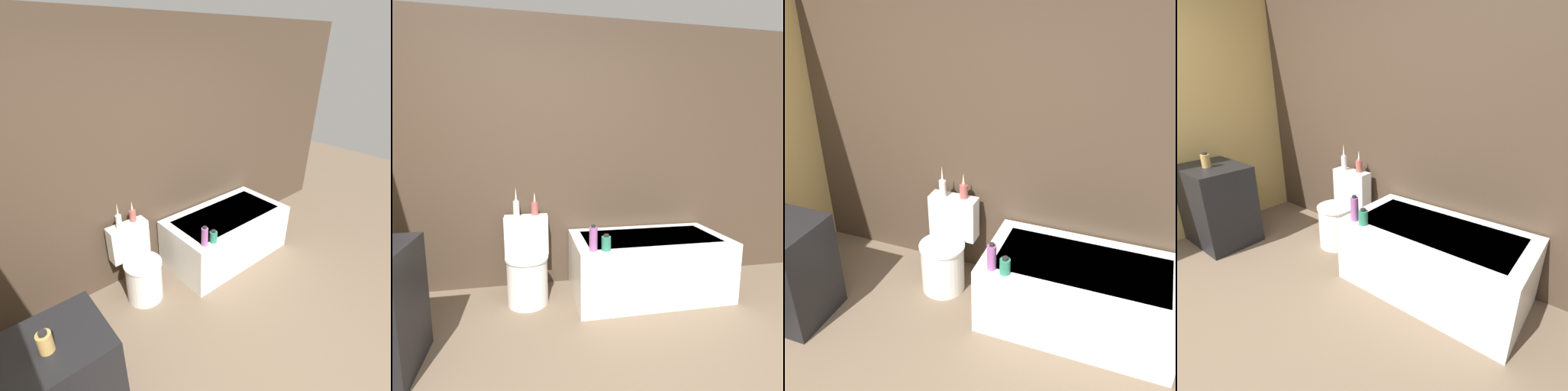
# 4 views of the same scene
# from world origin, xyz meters

# --- Properties ---
(wall_back_tiled) EXTENTS (6.40, 0.06, 2.60)m
(wall_back_tiled) POSITION_xyz_m (0.00, 2.07, 1.30)
(wall_back_tiled) COLOR #423326
(wall_back_tiled) RESTS_ON ground_plane
(bathtub) EXTENTS (1.43, 0.76, 0.56)m
(bathtub) POSITION_xyz_m (0.86, 1.64, 0.29)
(bathtub) COLOR white
(bathtub) RESTS_ON ground
(toilet) EXTENTS (0.41, 0.51, 0.75)m
(toilet) POSITION_xyz_m (-0.27, 1.72, 0.32)
(toilet) COLOR white
(toilet) RESTS_ON ground
(vanity_counter) EXTENTS (0.70, 0.53, 0.83)m
(vanity_counter) POSITION_xyz_m (-1.30, 0.95, 0.41)
(vanity_counter) COLOR black
(vanity_counter) RESTS_ON ground
(soap_bottle_glass) EXTENTS (0.08, 0.08, 0.15)m
(soap_bottle_glass) POSITION_xyz_m (-1.30, 0.91, 0.89)
(soap_bottle_glass) COLOR tan
(soap_bottle_glass) RESTS_ON vanity_counter
(vase_gold) EXTENTS (0.06, 0.06, 0.28)m
(vase_gold) POSITION_xyz_m (-0.36, 1.88, 0.84)
(vase_gold) COLOR silver
(vase_gold) RESTS_ON toilet
(vase_silver) EXTENTS (0.07, 0.07, 0.22)m
(vase_silver) POSITION_xyz_m (-0.19, 1.92, 0.83)
(vase_silver) COLOR #994C47
(vase_silver) RESTS_ON toilet
(shampoo_bottle_tall) EXTENTS (0.07, 0.07, 0.22)m
(shampoo_bottle_tall) POSITION_xyz_m (0.27, 1.35, 0.66)
(shampoo_bottle_tall) COLOR #8C4C8C
(shampoo_bottle_tall) RESTS_ON bathtub
(shampoo_bottle_short) EXTENTS (0.08, 0.08, 0.14)m
(shampoo_bottle_short) POSITION_xyz_m (0.37, 1.33, 0.62)
(shampoo_bottle_short) COLOR #267259
(shampoo_bottle_short) RESTS_ON bathtub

